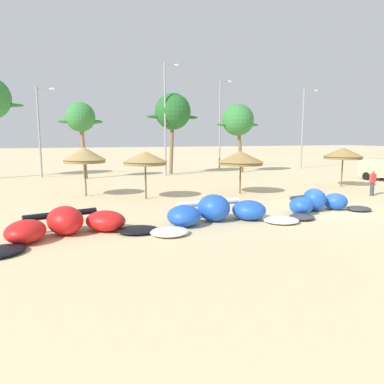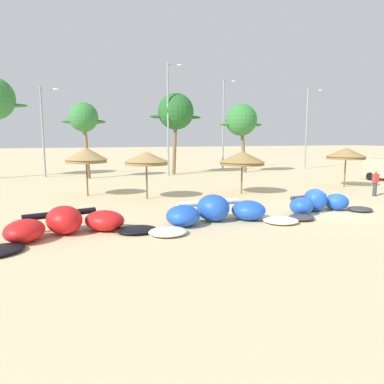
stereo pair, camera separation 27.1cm
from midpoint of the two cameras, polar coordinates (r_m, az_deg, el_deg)
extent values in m
plane|color=beige|center=(19.60, 20.26, -2.65)|extent=(260.00, 260.00, 0.00)
ellipsoid|color=black|center=(13.00, -28.77, -8.25)|extent=(2.09, 1.99, 0.22)
ellipsoid|color=red|center=(13.96, -25.43, -5.68)|extent=(1.84, 2.01, 0.80)
ellipsoid|color=red|center=(14.54, -20.00, -4.24)|extent=(1.65, 1.88, 1.08)
ellipsoid|color=red|center=(14.63, -14.07, -4.46)|extent=(2.10, 2.08, 0.80)
ellipsoid|color=black|center=(14.17, -9.12, -5.95)|extent=(1.79, 1.52, 0.22)
cylinder|color=black|center=(15.06, -20.56, -3.35)|extent=(2.78, 0.86, 0.25)
cube|color=black|center=(14.39, -19.84, -4.37)|extent=(1.12, 0.80, 0.04)
ellipsoid|color=white|center=(13.72, -4.15, -6.30)|extent=(1.93, 1.87, 0.24)
ellipsoid|color=blue|center=(14.92, -1.79, -3.80)|extent=(2.02, 2.06, 0.88)
ellipsoid|color=blue|center=(15.84, 2.99, -2.52)|extent=(1.44, 1.56, 1.18)
ellipsoid|color=blue|center=(16.25, 8.55, -2.87)|extent=(2.04, 2.07, 0.88)
ellipsoid|color=white|center=(16.02, 13.50, -4.35)|extent=(1.90, 1.83, 0.24)
cylinder|color=white|center=(16.29, 2.19, -1.72)|extent=(2.99, 0.33, 0.27)
cube|color=white|center=(15.70, 3.23, -2.62)|extent=(1.10, 0.57, 0.04)
ellipsoid|color=#333338|center=(16.90, 16.58, -3.81)|extent=(1.56, 1.53, 0.23)
ellipsoid|color=blue|center=(17.94, 16.51, -2.11)|extent=(1.52, 1.56, 0.84)
ellipsoid|color=blue|center=(19.00, 18.43, -1.17)|extent=(1.25, 1.33, 1.13)
ellipsoid|color=blue|center=(19.73, 21.44, -1.41)|extent=(1.61, 1.62, 0.84)
ellipsoid|color=#333338|center=(19.91, 24.61, -2.40)|extent=(1.39, 1.33, 0.23)
cylinder|color=#333338|center=(19.26, 17.53, -0.68)|extent=(2.33, 0.53, 0.21)
cube|color=#333338|center=(18.92, 18.69, -1.22)|extent=(0.90, 0.54, 0.04)
cylinder|color=brown|center=(23.50, -16.89, 2.13)|extent=(0.10, 0.10, 2.30)
cone|color=#9E7F4C|center=(23.39, -17.05, 5.87)|extent=(2.65, 2.65, 0.77)
cylinder|color=olive|center=(23.42, -17.00, 4.69)|extent=(2.51, 2.51, 0.20)
cylinder|color=brown|center=(21.73, -7.73, 1.85)|extent=(0.10, 0.10, 2.24)
cone|color=#9E7F4C|center=(21.61, -7.80, 5.60)|extent=(2.68, 2.68, 0.60)
cylinder|color=olive|center=(21.63, -7.78, 4.54)|extent=(2.55, 2.55, 0.20)
cylinder|color=brown|center=(23.77, 7.34, 2.24)|extent=(0.10, 0.10, 2.08)
cone|color=olive|center=(23.66, 7.40, 5.60)|extent=(3.01, 3.01, 0.71)
cylinder|color=olive|center=(23.68, 7.38, 4.50)|extent=(2.85, 2.85, 0.20)
cylinder|color=brown|center=(29.21, 22.46, 3.02)|extent=(0.10, 0.10, 2.27)
cone|color=olive|center=(29.12, 22.63, 5.88)|extent=(2.87, 2.87, 0.65)
cylinder|color=olive|center=(29.14, 22.58, 5.04)|extent=(2.72, 2.72, 0.20)
cube|color=black|center=(35.39, 27.13, 3.93)|extent=(1.92, 1.19, 0.56)
cylinder|color=black|center=(34.86, 25.74, 2.29)|extent=(0.24, 0.68, 0.68)
cylinder|color=black|center=(36.31, 27.86, 2.37)|extent=(0.24, 0.68, 0.68)
cylinder|color=#383842|center=(25.43, 26.40, 0.42)|extent=(0.24, 0.24, 0.85)
cube|color=red|center=(25.35, 26.51, 2.00)|extent=(0.36, 0.22, 0.56)
sphere|color=#9E7051|center=(25.31, 26.57, 2.88)|extent=(0.20, 0.20, 0.20)
ellipsoid|color=#337A38|center=(37.06, -27.38, 12.15)|extent=(2.64, 0.50, 0.36)
cylinder|color=#7F6647|center=(33.69, -17.11, 6.65)|extent=(0.59, 0.36, 5.46)
sphere|color=#337A38|center=(33.72, -17.51, 11.27)|extent=(2.57, 2.57, 2.57)
ellipsoid|color=#337A38|center=(33.64, -19.26, 10.54)|extent=(1.80, 0.50, 0.36)
ellipsoid|color=#337A38|center=(33.79, -15.72, 10.69)|extent=(1.80, 0.50, 0.36)
cylinder|color=brown|center=(36.43, -3.44, 7.74)|extent=(0.63, 0.36, 6.25)
sphere|color=#236028|center=(36.56, -3.28, 12.64)|extent=(3.59, 3.59, 3.59)
ellipsoid|color=#236028|center=(36.11, -5.48, 11.81)|extent=(2.51, 0.50, 0.36)
ellipsoid|color=#236028|center=(37.00, -1.12, 11.77)|extent=(2.51, 0.50, 0.36)
cylinder|color=brown|center=(38.68, 7.41, 7.20)|extent=(0.94, 0.36, 5.52)
sphere|color=#337A38|center=(38.58, 7.10, 11.30)|extent=(3.31, 3.31, 3.31)
ellipsoid|color=#337A38|center=(37.95, 5.30, 10.62)|extent=(2.32, 0.50, 0.36)
ellipsoid|color=#337A38|center=(39.20, 8.82, 10.49)|extent=(2.32, 0.50, 0.36)
cylinder|color=gray|center=(36.16, -23.29, 8.63)|extent=(0.18, 0.18, 8.21)
cylinder|color=gray|center=(36.42, -22.59, 14.92)|extent=(1.32, 0.10, 0.10)
ellipsoid|color=silver|center=(36.42, -21.52, 14.98)|extent=(0.56, 0.24, 0.20)
cylinder|color=gray|center=(35.02, -4.51, 11.27)|extent=(0.18, 0.18, 10.61)
cylinder|color=gray|center=(35.82, -3.64, 19.53)|extent=(1.20, 0.10, 0.10)
ellipsoid|color=silver|center=(36.00, -2.67, 19.48)|extent=(0.56, 0.24, 0.20)
cylinder|color=gray|center=(43.17, 4.26, 10.58)|extent=(0.18, 0.18, 10.34)
cylinder|color=gray|center=(43.90, 5.10, 17.12)|extent=(1.24, 0.10, 0.10)
ellipsoid|color=silver|center=(44.18, 5.85, 17.05)|extent=(0.56, 0.24, 0.20)
cylinder|color=gray|center=(45.22, 16.98, 9.53)|extent=(0.18, 0.18, 9.36)
cylinder|color=gray|center=(46.08, 18.09, 15.11)|extent=(1.70, 0.10, 0.10)
ellipsoid|color=silver|center=(46.61, 18.93, 14.99)|extent=(0.56, 0.24, 0.20)
camera|label=1|loc=(0.14, -90.44, -0.07)|focal=33.60mm
camera|label=2|loc=(0.14, 89.56, 0.07)|focal=33.60mm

